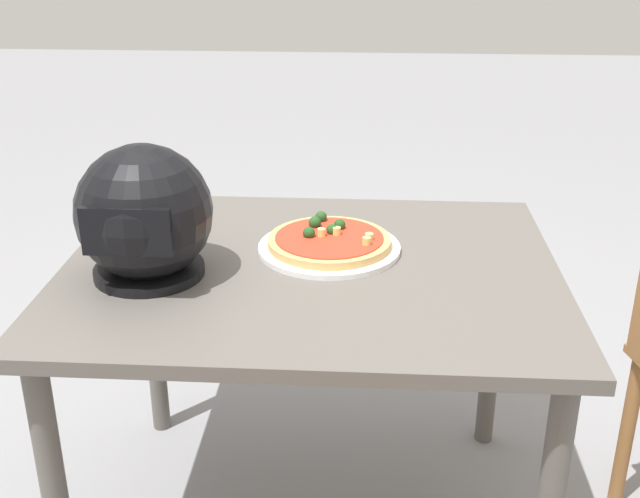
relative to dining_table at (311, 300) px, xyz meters
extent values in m
cube|color=#5B5651|center=(0.00, 0.00, 0.07)|extent=(1.06, 0.85, 0.03)
cylinder|color=#5B5651|center=(-0.47, -0.36, -0.28)|extent=(0.05, 0.05, 0.67)
cylinder|color=#5B5651|center=(0.47, -0.36, -0.28)|extent=(0.05, 0.05, 0.67)
cylinder|color=white|center=(-0.04, -0.08, 0.09)|extent=(0.32, 0.32, 0.01)
cylinder|color=tan|center=(-0.04, -0.08, 0.11)|extent=(0.27, 0.27, 0.02)
cylinder|color=red|center=(-0.04, -0.08, 0.12)|extent=(0.24, 0.24, 0.00)
sphere|color=#234C1E|center=(0.00, -0.14, 0.13)|extent=(0.03, 0.03, 0.03)
sphere|color=#234C1E|center=(-0.06, -0.13, 0.13)|extent=(0.03, 0.03, 0.03)
sphere|color=#234C1E|center=(0.01, -0.08, 0.13)|extent=(0.03, 0.03, 0.03)
sphere|color=#234C1E|center=(-0.01, -0.18, 0.13)|extent=(0.03, 0.03, 0.03)
sphere|color=#234C1E|center=(-0.04, -0.10, 0.13)|extent=(0.03, 0.03, 0.03)
cylinder|color=#E0D172|center=(-0.12, -0.07, 0.13)|extent=(0.02, 0.02, 0.01)
cylinder|color=#E0D172|center=(-0.12, -0.04, 0.13)|extent=(0.02, 0.02, 0.02)
cylinder|color=#E0D172|center=(-0.02, -0.08, 0.13)|extent=(0.02, 0.02, 0.02)
cylinder|color=#E0D172|center=(-0.05, -0.09, 0.13)|extent=(0.03, 0.03, 0.02)
sphere|color=black|center=(0.33, 0.07, 0.22)|extent=(0.28, 0.28, 0.28)
cylinder|color=black|center=(0.33, 0.07, 0.10)|extent=(0.23, 0.23, 0.02)
cube|color=black|center=(0.33, 0.19, 0.23)|extent=(0.17, 0.02, 0.09)
cylinder|color=#996638|center=(-0.78, -0.12, -0.40)|extent=(0.04, 0.04, 0.43)
camera|label=1|loc=(-0.12, 1.54, 0.79)|focal=44.39mm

